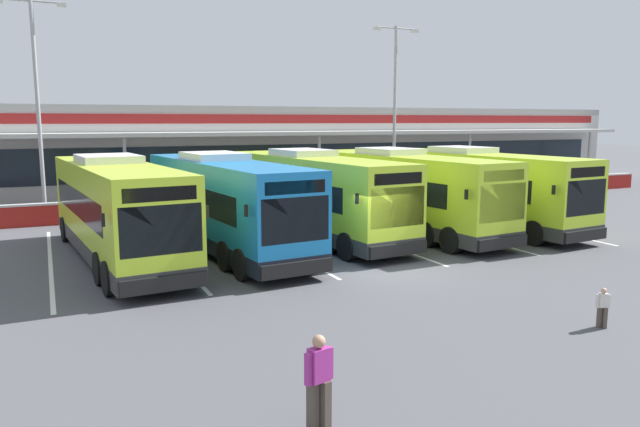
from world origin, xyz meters
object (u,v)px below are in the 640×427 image
object	(u,v)px
lamp_post_west	(37,95)
lamp_post_centre	(395,101)
coach_bus_leftmost	(116,211)
coach_bus_right_centre	(402,193)
pedestrian_child	(603,306)
pedestrian_near_bin	(319,379)
coach_bus_centre	(313,196)
coach_bus_left_centre	(224,205)
coach_bus_rightmost	(475,189)

from	to	relation	value
lamp_post_west	lamp_post_centre	distance (m)	21.02
coach_bus_leftmost	coach_bus_right_centre	bearing A→B (deg)	2.30
pedestrian_child	pedestrian_near_bin	world-z (taller)	pedestrian_near_bin
pedestrian_child	pedestrian_near_bin	xyz separation A→B (m)	(-8.36, -1.58, 0.33)
coach_bus_centre	pedestrian_near_bin	size ratio (longest dim) A/B	7.61
coach_bus_leftmost	lamp_post_west	bearing A→B (deg)	101.91
coach_bus_centre	lamp_post_centre	bearing A→B (deg)	44.73
pedestrian_child	coach_bus_left_centre	bearing A→B (deg)	115.14
lamp_post_west	lamp_post_centre	world-z (taller)	same
pedestrian_child	lamp_post_centre	xyz separation A→B (m)	(8.70, 23.96, 5.75)
pedestrian_child	coach_bus_leftmost	bearing A→B (deg)	128.27
coach_bus_centre	coach_bus_right_centre	xyz separation A→B (m)	(4.14, -0.60, 0.00)
coach_bus_rightmost	pedestrian_near_bin	size ratio (longest dim) A/B	7.61
lamp_post_west	coach_bus_leftmost	bearing A→B (deg)	-78.09
coach_bus_centre	pedestrian_child	xyz separation A→B (m)	(1.66, -13.71, -1.24)
coach_bus_rightmost	lamp_post_west	world-z (taller)	lamp_post_west
coach_bus_centre	coach_bus_rightmost	distance (m)	8.17
coach_bus_leftmost	coach_bus_rightmost	xyz separation A→B (m)	(16.42, 0.29, 0.00)
lamp_post_west	pedestrian_child	bearing A→B (deg)	-62.70
coach_bus_leftmost	lamp_post_centre	world-z (taller)	lamp_post_centre
coach_bus_rightmost	pedestrian_child	xyz separation A→B (m)	(-6.47, -12.89, -1.24)
pedestrian_child	lamp_post_centre	bearing A→B (deg)	70.05
pedestrian_child	coach_bus_rightmost	bearing A→B (deg)	63.35
coach_bus_leftmost	lamp_post_centre	xyz separation A→B (m)	(18.64, 11.35, 4.50)
coach_bus_leftmost	coach_bus_left_centre	bearing A→B (deg)	0.63
coach_bus_rightmost	lamp_post_centre	size ratio (longest dim) A/B	1.12
coach_bus_centre	coach_bus_rightmost	size ratio (longest dim) A/B	1.00
coach_bus_right_centre	lamp_post_centre	distance (m)	13.29
coach_bus_left_centre	coach_bus_rightmost	xyz separation A→B (m)	(12.41, 0.24, 0.00)
coach_bus_right_centre	lamp_post_west	distance (m)	18.85
coach_bus_centre	coach_bus_left_centre	bearing A→B (deg)	-166.15
coach_bus_right_centre	pedestrian_child	xyz separation A→B (m)	(-2.49, -13.11, -1.24)
coach_bus_left_centre	coach_bus_centre	size ratio (longest dim) A/B	1.00
coach_bus_left_centre	lamp_post_west	xyz separation A→B (m)	(-6.38, 11.22, 4.50)
coach_bus_leftmost	pedestrian_near_bin	size ratio (longest dim) A/B	7.61
pedestrian_near_bin	lamp_post_centre	distance (m)	31.19
coach_bus_left_centre	pedestrian_child	bearing A→B (deg)	-64.86
coach_bus_centre	coach_bus_rightmost	bearing A→B (deg)	-5.71
coach_bus_centre	coach_bus_right_centre	distance (m)	4.19
pedestrian_child	lamp_post_west	xyz separation A→B (m)	(-12.32, 23.87, 5.75)
pedestrian_near_bin	coach_bus_right_centre	bearing A→B (deg)	53.56
lamp_post_centre	coach_bus_right_centre	bearing A→B (deg)	-119.77
coach_bus_right_centre	coach_bus_rightmost	xyz separation A→B (m)	(3.98, -0.21, 0.00)
coach_bus_leftmost	lamp_post_centre	size ratio (longest dim) A/B	1.12
coach_bus_left_centre	coach_bus_right_centre	world-z (taller)	same
coach_bus_right_centre	pedestrian_near_bin	distance (m)	18.28
coach_bus_rightmost	lamp_post_centre	distance (m)	12.15
coach_bus_left_centre	lamp_post_centre	world-z (taller)	lamp_post_centre
pedestrian_near_bin	lamp_post_west	distance (m)	26.33
lamp_post_centre	pedestrian_near_bin	bearing A→B (deg)	-123.73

